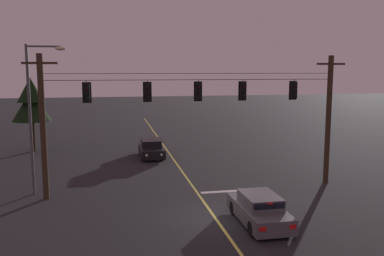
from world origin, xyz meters
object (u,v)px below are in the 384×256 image
traffic_light_rightmost (294,90)px  street_lamp_corner (35,106)px  traffic_light_left_inner (148,92)px  tree_verge_near (31,102)px  car_oncoming_lead (151,149)px  traffic_light_right_inner (243,91)px  traffic_light_leftmost (87,93)px  car_waiting_near_lane (259,210)px  traffic_light_centre (199,91)px

traffic_light_rightmost → street_lamp_corner: size_ratio=0.15×
traffic_light_left_inner → tree_verge_near: 16.44m
traffic_light_left_inner → tree_verge_near: traffic_light_left_inner is taller
car_oncoming_lead → traffic_light_left_inner: bearing=-96.4°
traffic_light_right_inner → car_oncoming_lead: (-4.41, 9.82, -5.09)m
car_oncoming_lead → tree_verge_near: bearing=157.0°
car_oncoming_lead → traffic_light_right_inner: bearing=-65.8°
tree_verge_near → car_oncoming_lead: bearing=-23.0°
traffic_light_left_inner → car_oncoming_lead: 11.11m
traffic_light_left_inner → tree_verge_near: bearing=121.7°
traffic_light_leftmost → traffic_light_left_inner: (3.25, 0.00, 0.00)m
traffic_light_right_inner → street_lamp_corner: (-11.57, 1.04, -0.76)m
traffic_light_leftmost → car_waiting_near_lane: (7.74, -5.64, -5.09)m
traffic_light_centre → tree_verge_near: bearing=129.5°
traffic_light_leftmost → traffic_light_rightmost: size_ratio=1.00×
traffic_light_left_inner → traffic_light_centre: bearing=0.0°
street_lamp_corner → traffic_light_right_inner: bearing=-5.1°
traffic_light_right_inner → traffic_light_rightmost: size_ratio=1.00×
traffic_light_rightmost → car_waiting_near_lane: size_ratio=0.28×
car_oncoming_lead → traffic_light_rightmost: bearing=-52.5°
traffic_light_right_inner → tree_verge_near: (-14.10, 13.94, -1.45)m
street_lamp_corner → tree_verge_near: size_ratio=1.31×
traffic_light_right_inner → car_waiting_near_lane: size_ratio=0.28×
traffic_light_left_inner → car_oncoming_lead: traffic_light_left_inner is taller
tree_verge_near → traffic_light_rightmost: bearing=-38.9°
traffic_light_centre → car_waiting_near_lane: (1.62, -5.64, -5.09)m
traffic_light_centre → street_lamp_corner: street_lamp_corner is taller
traffic_light_left_inner → car_oncoming_lead: bearing=83.6°
traffic_light_centre → traffic_light_right_inner: (2.63, 0.00, 0.00)m
traffic_light_leftmost → car_oncoming_lead: traffic_light_leftmost is taller
car_waiting_near_lane → traffic_light_left_inner: bearing=128.5°
traffic_light_leftmost → traffic_light_left_inner: 3.25m
traffic_light_right_inner → car_oncoming_lead: bearing=114.2°
traffic_light_leftmost → street_lamp_corner: bearing=159.8°
car_waiting_near_lane → traffic_light_right_inner: bearing=79.8°
traffic_light_centre → car_waiting_near_lane: 7.77m
street_lamp_corner → tree_verge_near: (-2.53, 12.90, -0.69)m
traffic_light_leftmost → tree_verge_near: 15.00m
traffic_light_centre → traffic_light_right_inner: size_ratio=1.00×
traffic_light_leftmost → traffic_light_right_inner: same height
traffic_light_rightmost → car_oncoming_lead: traffic_light_rightmost is taller
traffic_light_right_inner → street_lamp_corner: street_lamp_corner is taller
traffic_light_right_inner → traffic_light_left_inner: bearing=180.0°
traffic_light_leftmost → traffic_light_right_inner: size_ratio=1.00×
traffic_light_left_inner → street_lamp_corner: (-6.07, 1.04, -0.76)m
traffic_light_centre → street_lamp_corner: bearing=173.4°
traffic_light_right_inner → traffic_light_rightmost: (3.14, 0.00, 0.00)m
car_waiting_near_lane → tree_verge_near: (-13.09, 19.58, 3.63)m
traffic_light_right_inner → traffic_light_rightmost: same height
traffic_light_rightmost → street_lamp_corner: bearing=176.0°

